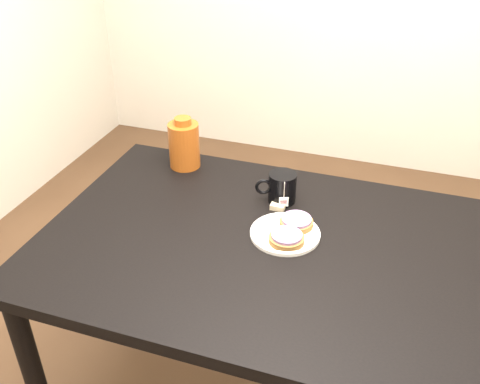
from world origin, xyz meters
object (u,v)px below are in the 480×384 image
Objects in this scene: bagel_back at (296,222)px; mug at (282,187)px; bagel_front at (287,238)px; plate at (285,233)px; teabag_pouch at (278,206)px; bagel_package at (184,144)px; table at (276,267)px.

mug is at bearing 121.55° from bagel_back.
mug is at bearing 108.61° from bagel_front.
teabag_pouch is at bearing 114.03° from plate.
teabag_pouch is at bearing 133.33° from bagel_back.
teabag_pouch is (-0.06, 0.13, 0.00)m from plate.
bagel_front is (0.01, -0.04, 0.02)m from plate.
plate is at bearing 108.97° from bagel_front.
mug is (-0.08, 0.14, 0.03)m from bagel_back.
bagel_package is at bearing 151.89° from bagel_back.
table is 0.11m from plate.
bagel_back is at bearing -28.11° from bagel_package.
mug is at bearing 108.52° from plate.
bagel_front is 0.24m from mug.
bagel_back is 0.75× the size of bagel_package.
bagel_front is at bearing -67.21° from teabag_pouch.
table is at bearing -159.93° from bagel_front.
teabag_pouch is 0.44m from bagel_package.
plate is 0.05m from bagel_back.
table is at bearing -75.35° from teabag_pouch.
mug is 0.07m from teabag_pouch.
plate is (0.01, 0.05, 0.09)m from table.
bagel_package reaches higher than bagel_front.
bagel_front is 0.96× the size of mug.
plate is at bearing -33.35° from bagel_package.
bagel_front is at bearing -95.42° from bagel_back.
bagel_back is at bearing 70.89° from table.
bagel_back is at bearing 62.06° from plate.
mug is (-0.08, 0.22, 0.03)m from bagel_front.
bagel_front is (-0.01, -0.09, -0.00)m from bagel_back.
plate is 0.05m from bagel_front.
mug reaches higher than teabag_pouch.
bagel_package is at bearing 142.28° from mug.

